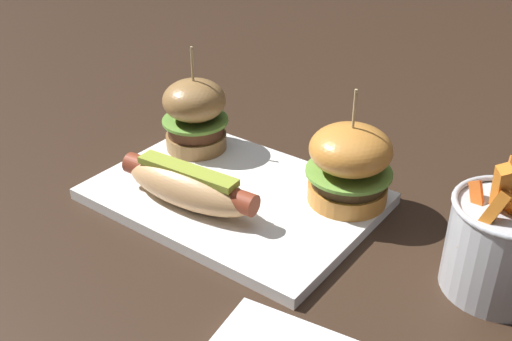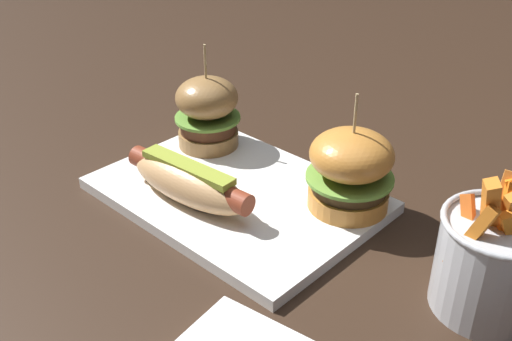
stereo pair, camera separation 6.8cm
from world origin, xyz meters
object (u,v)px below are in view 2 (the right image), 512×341
object	(u,v)px
platter_main	(236,195)
hot_dog	(189,181)
slider_right	(350,170)
slider_left	(207,112)
fries_bucket	(495,261)

from	to	relation	value
platter_main	hot_dog	world-z (taller)	hot_dog
slider_right	platter_main	bearing A→B (deg)	-151.35
hot_dog	slider_left	size ratio (longest dim) A/B	1.27
slider_left	fries_bucket	distance (m)	0.41
slider_right	fries_bucket	xyz separation A→B (m)	(0.18, -0.03, -0.01)
platter_main	slider_right	bearing A→B (deg)	28.65
hot_dog	fries_bucket	size ratio (longest dim) A/B	1.23
platter_main	slider_left	bearing A→B (deg)	152.49
platter_main	fries_bucket	size ratio (longest dim) A/B	2.21
slider_right	hot_dog	bearing A→B (deg)	-140.22
hot_dog	platter_main	bearing A→B (deg)	65.92
hot_dog	fries_bucket	bearing A→B (deg)	14.68
slider_right	fries_bucket	distance (m)	0.19
platter_main	slider_right	world-z (taller)	slider_right
hot_dog	slider_right	distance (m)	0.18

